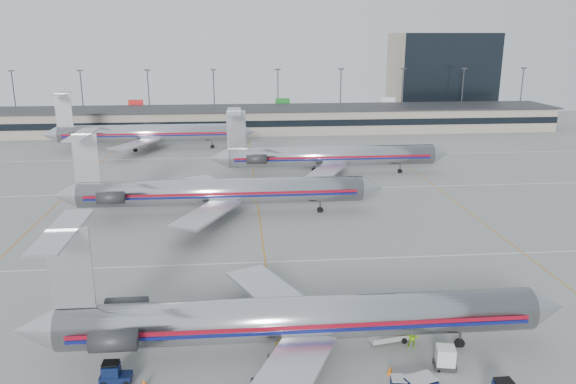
{
  "coord_description": "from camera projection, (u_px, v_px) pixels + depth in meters",
  "views": [
    {
      "loc": [
        -2.78,
        -48.09,
        24.44
      ],
      "look_at": [
        3.7,
        22.65,
        4.5
      ],
      "focal_mm": 35.0,
      "sensor_mm": 36.0,
      "label": 1
    }
  ],
  "objects": [
    {
      "name": "cart_outer",
      "position": [
        421.0,
        384.0,
        39.62
      ],
      "size": [
        2.4,
        1.99,
        1.17
      ],
      "rotation": [
        0.0,
        0.0,
        0.32
      ],
      "color": "#091333",
      "rests_on": "ground"
    },
    {
      "name": "light_mast_row",
      "position": [
        246.0,
        93.0,
        158.02
      ],
      "size": [
        163.6,
        0.4,
        15.28
      ],
      "color": "#38383D",
      "rests_on": "ground"
    },
    {
      "name": "cone_right",
      "position": [
        390.0,
        370.0,
        41.8
      ],
      "size": [
        0.58,
        0.58,
        0.67
      ],
      "primitive_type": "cone",
      "rotation": [
        0.0,
        0.0,
        -0.21
      ],
      "color": "orange",
      "rests_on": "ground"
    },
    {
      "name": "jet_back_row",
      "position": [
        146.0,
        133.0,
        123.09
      ],
      "size": [
        46.08,
        28.35,
        12.6
      ],
      "color": "#B9B9BD",
      "rests_on": "ground"
    },
    {
      "name": "ground",
      "position": [
        271.0,
        303.0,
        52.96
      ],
      "size": [
        260.0,
        260.0,
        0.0
      ],
      "primitive_type": "plane",
      "color": "gray",
      "rests_on": "ground"
    },
    {
      "name": "apron_markings",
      "position": [
        265.0,
        262.0,
        62.54
      ],
      "size": [
        160.0,
        0.15,
        0.02
      ],
      "primitive_type": "cube",
      "color": "silver",
      "rests_on": "ground"
    },
    {
      "name": "terminal",
      "position": [
        248.0,
        120.0,
        146.04
      ],
      "size": [
        162.0,
        17.0,
        6.25
      ],
      "color": "gray",
      "rests_on": "ground"
    },
    {
      "name": "cone_left",
      "position": [
        144.0,
        383.0,
        40.21
      ],
      "size": [
        0.6,
        0.6,
        0.68
      ],
      "primitive_type": "cone",
      "rotation": [
        0.0,
        0.0,
        -0.24
      ],
      "color": "orange",
      "rests_on": "ground"
    },
    {
      "name": "jet_second_row",
      "position": [
        216.0,
        191.0,
        77.9
      ],
      "size": [
        45.78,
        26.96,
        11.98
      ],
      "color": "#B9B9BD",
      "rests_on": "ground"
    },
    {
      "name": "jet_third_row",
      "position": [
        327.0,
        156.0,
        100.78
      ],
      "size": [
        43.69,
        26.87,
        11.95
      ],
      "color": "#B9B9BD",
      "rests_on": "ground"
    },
    {
      "name": "distant_building",
      "position": [
        441.0,
        74.0,
        177.74
      ],
      "size": [
        30.0,
        20.0,
        25.0
      ],
      "primitive_type": "cube",
      "color": "tan",
      "rests_on": "ground"
    },
    {
      "name": "uld_container",
      "position": [
        445.0,
        358.0,
        42.47
      ],
      "size": [
        1.89,
        1.68,
        1.73
      ],
      "rotation": [
        0.0,
        0.0,
        -0.21
      ],
      "color": "#2D2D30",
      "rests_on": "ground"
    },
    {
      "name": "tug_left",
      "position": [
        114.0,
        374.0,
        40.46
      ],
      "size": [
        2.25,
        1.19,
        1.81
      ],
      "rotation": [
        0.0,
        0.0,
        -0.03
      ],
      "color": "#091333",
      "rests_on": "ground"
    },
    {
      "name": "cart_inner",
      "position": [
        403.0,
        383.0,
        39.95
      ],
      "size": [
        1.81,
        1.37,
        0.95
      ],
      "rotation": [
        0.0,
        0.0,
        -0.15
      ],
      "color": "#091333",
      "rests_on": "ground"
    },
    {
      "name": "ramp_worker_far",
      "position": [
        413.0,
        338.0,
        45.11
      ],
      "size": [
        1.1,
        0.99,
        1.86
      ],
      "primitive_type": "imported",
      "rotation": [
        0.0,
        0.0,
        -0.37
      ],
      "color": "#78C012",
      "rests_on": "ground"
    },
    {
      "name": "jet_foreground",
      "position": [
        291.0,
        318.0,
        43.48
      ],
      "size": [
        43.06,
        25.35,
        11.27
      ],
      "color": "#B9B9BD",
      "rests_on": "ground"
    },
    {
      "name": "ramp_worker_near",
      "position": [
        442.0,
        352.0,
        43.39
      ],
      "size": [
        0.64,
        0.71,
        1.62
      ],
      "primitive_type": "imported",
      "rotation": [
        0.0,
        0.0,
        1.01
      ],
      "color": "#9AF216",
      "rests_on": "ground"
    },
    {
      "name": "belt_loader",
      "position": [
        390.0,
        335.0,
        46.28
      ],
      "size": [
        4.01,
        1.8,
        2.06
      ],
      "rotation": [
        0.0,
        0.0,
        0.19
      ],
      "color": "#9E9E9E",
      "rests_on": "ground"
    }
  ]
}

